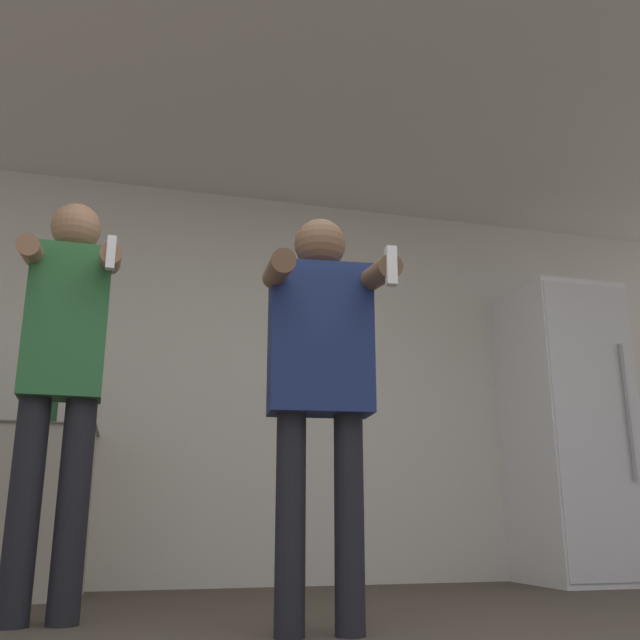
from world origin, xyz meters
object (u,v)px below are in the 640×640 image
at_px(bottle_red_label, 51,407).
at_px(person_woman_foreground, 321,364).
at_px(person_man_side, 63,366).
at_px(refrigerator, 567,431).

height_order(bottle_red_label, person_woman_foreground, person_woman_foreground).
xyz_separation_m(person_woman_foreground, person_man_side, (-0.99, 0.53, 0.05)).
height_order(refrigerator, person_woman_foreground, refrigerator).
height_order(refrigerator, person_man_side, refrigerator).
height_order(bottle_red_label, person_man_side, person_man_side).
relative_size(bottle_red_label, person_man_side, 0.16).
bearing_deg(bottle_red_label, person_woman_foreground, -54.56).
distance_m(refrigerator, bottle_red_label, 3.25).
distance_m(refrigerator, person_woman_foreground, 2.64).
xyz_separation_m(refrigerator, person_man_side, (-3.11, -1.04, 0.06)).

